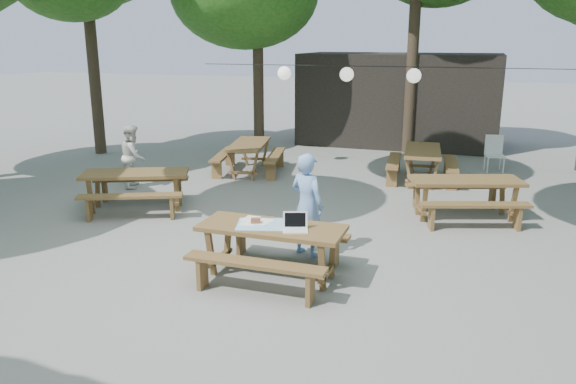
% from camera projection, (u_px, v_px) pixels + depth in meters
% --- Properties ---
extents(ground, '(80.00, 80.00, 0.00)m').
position_uv_depth(ground, '(268.00, 255.00, 8.66)').
color(ground, slate).
rests_on(ground, ground).
extents(pavilion, '(6.00, 3.00, 2.80)m').
position_uv_depth(pavilion, '(400.00, 99.00, 17.73)').
color(pavilion, black).
rests_on(pavilion, ground).
extents(main_picnic_table, '(2.00, 1.58, 0.75)m').
position_uv_depth(main_picnic_table, '(272.00, 251.00, 7.78)').
color(main_picnic_table, '#4D3A1B').
rests_on(main_picnic_table, ground).
extents(picnic_table_nw, '(2.38, 2.21, 0.75)m').
position_uv_depth(picnic_table_nw, '(136.00, 190.00, 10.89)').
color(picnic_table_nw, '#4D3A1B').
rests_on(picnic_table_nw, ground).
extents(picnic_table_ne, '(2.30, 2.09, 0.75)m').
position_uv_depth(picnic_table_ne, '(464.00, 198.00, 10.36)').
color(picnic_table_ne, '#4D3A1B').
rests_on(picnic_table_ne, ground).
extents(picnic_table_far_w, '(1.94, 2.19, 0.75)m').
position_uv_depth(picnic_table_far_w, '(249.00, 157.00, 13.94)').
color(picnic_table_far_w, '#4D3A1B').
rests_on(picnic_table_far_w, ground).
extents(picnic_table_far_e, '(1.75, 2.07, 0.75)m').
position_uv_depth(picnic_table_far_e, '(422.00, 165.00, 13.12)').
color(picnic_table_far_e, '#4D3A1B').
rests_on(picnic_table_far_e, ground).
extents(woman, '(0.68, 0.57, 1.60)m').
position_uv_depth(woman, '(307.00, 205.00, 8.48)').
color(woman, '#799FDC').
rests_on(woman, ground).
extents(second_person, '(0.77, 0.84, 1.40)m').
position_uv_depth(second_person, '(133.00, 156.00, 12.51)').
color(second_person, silver).
rests_on(second_person, ground).
extents(plastic_chair, '(0.52, 0.52, 0.90)m').
position_uv_depth(plastic_chair, '(494.00, 161.00, 14.10)').
color(plastic_chair, white).
rests_on(plastic_chair, ground).
extents(laptop, '(0.40, 0.35, 0.24)m').
position_uv_depth(laptop, '(295.00, 226.00, 7.50)').
color(laptop, white).
rests_on(laptop, main_picnic_table).
extents(tabletop_clutter, '(0.78, 0.71, 0.08)m').
position_uv_depth(tabletop_clutter, '(259.00, 223.00, 7.75)').
color(tabletop_clutter, '#3C97CC').
rests_on(tabletop_clutter, main_picnic_table).
extents(paper_lanterns, '(9.00, 0.34, 0.38)m').
position_uv_depth(paper_lanterns, '(347.00, 74.00, 13.56)').
color(paper_lanterns, black).
rests_on(paper_lanterns, ground).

